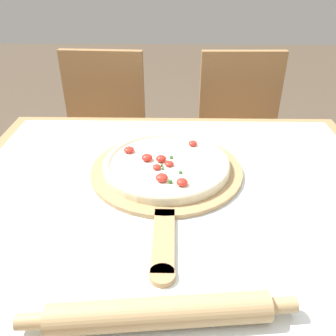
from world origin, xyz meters
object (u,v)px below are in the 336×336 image
object	(u,v)px
pizza_peel	(168,173)
rolling_pin	(162,313)
chair_right	(240,135)
chair_left	(104,134)
pizza	(168,164)

from	to	relation	value
pizza_peel	rolling_pin	distance (m)	0.44
pizza_peel	chair_right	bearing A→B (deg)	65.43
chair_left	chair_right	xyz separation A→B (m)	(0.65, 0.00, 0.00)
pizza_peel	chair_left	xyz separation A→B (m)	(-0.32, 0.72, -0.24)
rolling_pin	chair_right	xyz separation A→B (m)	(0.33, 1.16, -0.26)
chair_right	rolling_pin	bearing A→B (deg)	-107.09
rolling_pin	chair_left	bearing A→B (deg)	105.24
pizza_peel	chair_right	distance (m)	0.83
rolling_pin	chair_right	bearing A→B (deg)	74.12
rolling_pin	chair_left	distance (m)	1.23
chair_left	chair_right	world-z (taller)	same
pizza	chair_left	distance (m)	0.82
chair_right	pizza	bearing A→B (deg)	-116.33
chair_left	chair_right	distance (m)	0.65
pizza_peel	chair_left	world-z (taller)	chair_left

